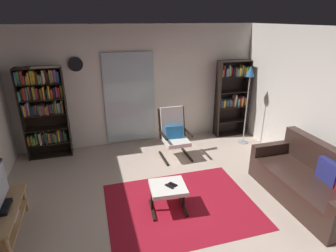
{
  "coord_description": "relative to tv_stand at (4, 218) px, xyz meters",
  "views": [
    {
      "loc": [
        -1.06,
        -3.04,
        2.72
      ],
      "look_at": [
        0.17,
        1.2,
        0.98
      ],
      "focal_mm": 29.44,
      "sensor_mm": 36.0,
      "label": 1
    }
  ],
  "objects": [
    {
      "name": "area_rug",
      "position": [
        2.42,
        -0.04,
        -0.29
      ],
      "size": [
        2.26,
        1.77,
        0.01
      ],
      "primitive_type": "cube",
      "color": "maroon",
      "rests_on": "ground"
    },
    {
      "name": "bookshelf_near_sofa",
      "position": [
        4.48,
        2.33,
        0.73
      ],
      "size": [
        0.75,
        0.3,
        1.81
      ],
      "color": "black",
      "rests_on": "ground"
    },
    {
      "name": "wall_back",
      "position": [
        2.3,
        2.58,
        1.01
      ],
      "size": [
        5.6,
        0.06,
        2.6
      ],
      "primitive_type": "cube",
      "color": "silver",
      "rests_on": "ground"
    },
    {
      "name": "wall_clock",
      "position": [
        1.02,
        2.5,
        1.56
      ],
      "size": [
        0.29,
        0.03,
        0.29
      ],
      "color": "silver"
    },
    {
      "name": "bookshelf_near_tv",
      "position": [
        0.31,
        2.32,
        0.76
      ],
      "size": [
        0.85,
        0.3,
        1.86
      ],
      "color": "black",
      "rests_on": "ground"
    },
    {
      "name": "tv_remote",
      "position": [
        2.21,
        -0.1,
        0.14
      ],
      "size": [
        0.11,
        0.14,
        0.02
      ],
      "primitive_type": "cube",
      "rotation": [
        0.0,
        0.0,
        0.58
      ],
      "color": "black",
      "rests_on": "ottoman"
    },
    {
      "name": "tv_stand",
      "position": [
        0.0,
        0.0,
        0.0
      ],
      "size": [
        0.4,
        1.13,
        0.44
      ],
      "color": "tan",
      "rests_on": "ground"
    },
    {
      "name": "lounge_armchair",
      "position": [
        2.81,
        1.6,
        0.24
      ],
      "size": [
        0.58,
        0.66,
        1.02
      ],
      "color": "black",
      "rests_on": "ground"
    },
    {
      "name": "glass_door_panel",
      "position": [
        2.07,
        2.51,
        0.76
      ],
      "size": [
        1.1,
        0.01,
        2.0
      ],
      "primitive_type": "cube",
      "color": "silver"
    },
    {
      "name": "floor_lamp_by_shelf",
      "position": [
        4.54,
        1.75,
        1.13
      ],
      "size": [
        0.22,
        0.22,
        1.78
      ],
      "color": "#A5A5AD",
      "rests_on": "ground"
    },
    {
      "name": "leather_sofa",
      "position": [
        4.43,
        -0.44,
        0.02
      ],
      "size": [
        0.87,
        1.85,
        0.86
      ],
      "color": "#34221C",
      "rests_on": "ground"
    },
    {
      "name": "ground_plane",
      "position": [
        2.3,
        -0.32,
        -0.29
      ],
      "size": [
        7.02,
        7.02,
        0.0
      ],
      "primitive_type": "plane",
      "color": "#C8B09E"
    },
    {
      "name": "ottoman",
      "position": [
        2.2,
        -0.06,
        0.05
      ],
      "size": [
        0.56,
        0.52,
        0.42
      ],
      "color": "white",
      "rests_on": "ground"
    },
    {
      "name": "cell_phone",
      "position": [
        2.27,
        -0.06,
        0.13
      ],
      "size": [
        0.13,
        0.15,
        0.01
      ],
      "primitive_type": "cube",
      "rotation": [
        0.0,
        0.0,
        0.59
      ],
      "color": "black",
      "rests_on": "ottoman"
    }
  ]
}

